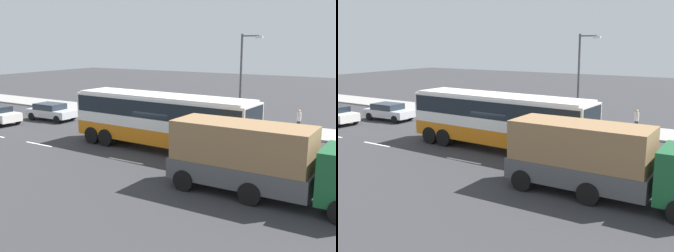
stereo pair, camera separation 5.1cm
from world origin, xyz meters
The scene contains 9 objects.
ground_plane centered at (0.00, 0.00, 0.00)m, with size 120.00×120.00×0.00m, color #333335.
sidewalk_curb centered at (0.00, 9.46, 0.07)m, with size 80.00×4.00×0.15m, color gray.
lane_centreline centered at (3.11, -2.88, 0.00)m, with size 46.90×0.16×0.01m.
coach_bus centered at (0.02, 0.19, 2.12)m, with size 11.91×3.16×3.41m.
cargo_truck centered at (7.74, -4.04, 1.68)m, with size 8.38×2.59×3.12m.
car_silver_hatch centered at (-13.27, 3.43, 0.76)m, with size 4.28×2.13×1.42m.
pedestrian_near_curb centered at (1.84, 9.05, 1.14)m, with size 0.32×0.32×1.72m.
pedestrian_at_crossing centered at (5.93, 9.18, 1.07)m, with size 0.32×0.32×1.61m.
street_lamp centered at (1.99, 8.04, 4.12)m, with size 1.61×0.24×6.95m.
Camera 2 is at (13.14, -20.17, 6.51)m, focal length 43.49 mm.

